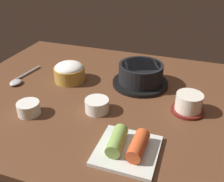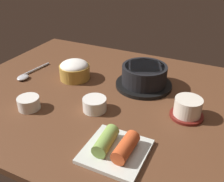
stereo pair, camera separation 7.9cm
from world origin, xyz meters
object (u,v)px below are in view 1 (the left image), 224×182
object	(u,v)px
stone_pot	(141,75)
rice_bowl	(69,72)
tea_cup_with_saucer	(189,103)
side_bowl_near	(29,108)
kimchi_plate	(127,147)
banchan_cup_center	(97,105)
spoon	(19,80)

from	to	relation	value
stone_pot	rice_bowl	world-z (taller)	stone_pot
stone_pot	tea_cup_with_saucer	world-z (taller)	stone_pot
rice_bowl	stone_pot	bearing A→B (deg)	12.23
stone_pot	tea_cup_with_saucer	xyz separation A→B (cm)	(16.84, -11.54, -0.85)
tea_cup_with_saucer	side_bowl_near	distance (cm)	45.40
stone_pot	kimchi_plate	size ratio (longest dim) A/B	1.33
side_bowl_near	tea_cup_with_saucer	bearing A→B (deg)	20.54
side_bowl_near	banchan_cup_center	bearing A→B (deg)	23.35
kimchi_plate	side_bowl_near	world-z (taller)	kimchi_plate
banchan_cup_center	kimchi_plate	distance (cm)	18.71
banchan_cup_center	side_bowl_near	xyz separation A→B (cm)	(-17.69, -7.64, -0.08)
side_bowl_near	spoon	world-z (taller)	side_bowl_near
stone_pot	kimchi_plate	bearing A→B (deg)	-81.41
stone_pot	side_bowl_near	size ratio (longest dim) A/B	2.95
banchan_cup_center	kimchi_plate	bearing A→B (deg)	-45.96
stone_pot	banchan_cup_center	bearing A→B (deg)	-111.90
rice_bowl	tea_cup_with_saucer	size ratio (longest dim) A/B	1.14
side_bowl_near	rice_bowl	bearing A→B (deg)	86.04
side_bowl_near	kimchi_plate	bearing A→B (deg)	-10.72
stone_pot	rice_bowl	distance (cm)	24.69
kimchi_plate	spoon	bearing A→B (deg)	154.80
stone_pot	spoon	size ratio (longest dim) A/B	1.12
tea_cup_with_saucer	spoon	distance (cm)	57.67
banchan_cup_center	spoon	distance (cm)	33.84
kimchi_plate	spoon	world-z (taller)	kimchi_plate
side_bowl_near	stone_pot	bearing A→B (deg)	46.95
tea_cup_with_saucer	kimchi_plate	world-z (taller)	tea_cup_with_saucer
tea_cup_with_saucer	side_bowl_near	world-z (taller)	tea_cup_with_saucer
stone_pot	side_bowl_near	xyz separation A→B (cm)	(-25.66, -27.47, -1.70)
stone_pot	kimchi_plate	distance (cm)	33.72
tea_cup_with_saucer	spoon	world-z (taller)	tea_cup_with_saucer
stone_pot	side_bowl_near	world-z (taller)	stone_pot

